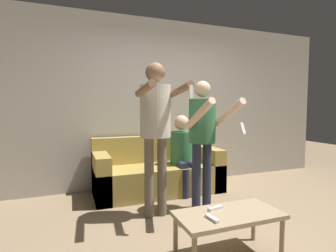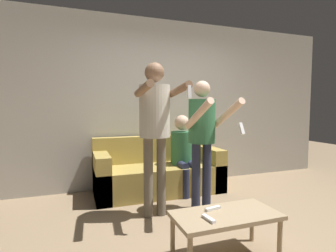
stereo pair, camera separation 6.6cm
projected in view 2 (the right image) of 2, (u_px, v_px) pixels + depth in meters
The scene contains 9 objects.
ground_plane at pixel (223, 236), 2.61m from camera, with size 14.00×14.00×0.00m, color #937A5B.
wall_back at pixel (162, 103), 4.34m from camera, with size 6.40×0.06×2.70m.
couch at pixel (158, 173), 3.96m from camera, with size 1.89×0.76×0.83m.
person_standing_left at pixel (155, 119), 3.01m from camera, with size 0.47×0.73×1.79m.
person_standing_right at pixel (203, 130), 3.21m from camera, with size 0.45×0.77×1.60m.
person_seated at pixel (183, 150), 3.93m from camera, with size 0.34×0.54×1.16m.
coffee_table at pixel (226, 218), 2.19m from camera, with size 0.89×0.44×0.40m.
remote_near at pixel (209, 219), 2.05m from camera, with size 0.05×0.15×0.02m.
remote_far at pixel (213, 208), 2.26m from camera, with size 0.15×0.06×0.02m.
Camera 2 is at (-1.36, -2.19, 1.29)m, focal length 28.00 mm.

